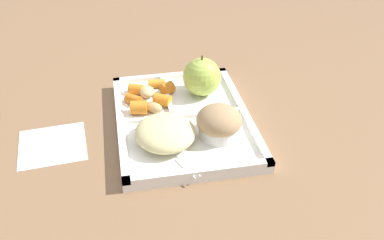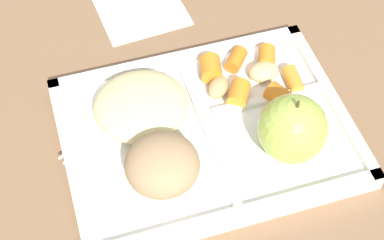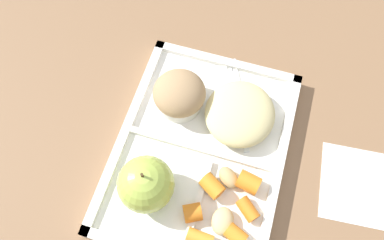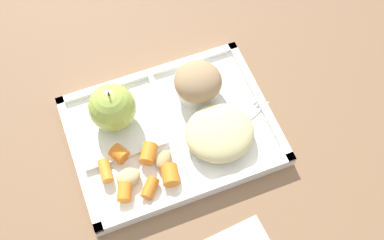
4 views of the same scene
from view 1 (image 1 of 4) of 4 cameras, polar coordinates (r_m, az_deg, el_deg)
name	(u,v)px [view 1 (image 1 of 4)]	position (r m, az deg, el deg)	size (l,w,h in m)	color
ground	(183,125)	(0.84, -1.17, -0.61)	(6.00, 6.00, 0.00)	#846042
lunch_tray	(183,121)	(0.83, -1.20, -0.08)	(0.33, 0.25, 0.02)	white
green_apple	(202,77)	(0.88, 1.29, 5.65)	(0.08, 0.08, 0.09)	#A8C14C
bran_muffin	(219,123)	(0.77, 3.55, -0.36)	(0.08, 0.08, 0.06)	silver
carrot_slice_diagonal	(136,89)	(0.91, -7.38, 4.03)	(0.02, 0.02, 0.03)	orange
carrot_slice_tilted	(133,100)	(0.87, -7.65, 2.66)	(0.02, 0.02, 0.03)	orange
carrot_slice_center	(162,100)	(0.86, -3.88, 2.59)	(0.02, 0.02, 0.03)	orange
carrot_slice_near_corner	(156,84)	(0.92, -4.67, 4.77)	(0.02, 0.02, 0.04)	orange
carrot_slice_edge	(167,88)	(0.90, -3.25, 4.17)	(0.02, 0.02, 0.02)	orange
carrot_slice_back	(139,108)	(0.84, -6.94, 1.62)	(0.03, 0.03, 0.03)	orange
potato_chunk_corner	(154,108)	(0.84, -4.97, 1.62)	(0.03, 0.02, 0.02)	tan
potato_chunk_wedge	(147,92)	(0.90, -5.92, 3.70)	(0.04, 0.03, 0.02)	tan
egg_noodle_pile	(165,133)	(0.76, -3.51, -1.65)	(0.11, 0.11, 0.04)	beige
meatball_center	(166,136)	(0.76, -3.43, -2.16)	(0.03, 0.03, 0.03)	brown
meatball_back	(163,134)	(0.76, -3.75, -1.85)	(0.03, 0.03, 0.03)	brown
meatball_side	(164,133)	(0.76, -3.63, -1.73)	(0.04, 0.04, 0.04)	brown
meatball_front	(165,135)	(0.76, -3.50, -1.98)	(0.03, 0.03, 0.03)	brown
plastic_fork	(177,154)	(0.74, -2.03, -4.42)	(0.16, 0.08, 0.00)	white
paper_napkin	(52,145)	(0.82, -17.78, -3.11)	(0.12, 0.12, 0.00)	white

